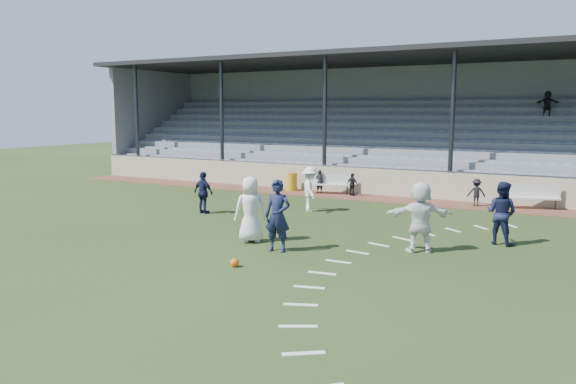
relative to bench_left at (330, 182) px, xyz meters
The scene contains 18 objects.
ground 11.03m from the bench_left, 78.02° to the right, with size 90.00×90.00×0.00m, color #273917.
cinder_track 2.37m from the bench_left, ahead, with size 34.00×2.00×0.02m, color brown.
retaining_wall 2.41m from the bench_left, 18.64° to the left, with size 34.00×0.18×1.20m, color tan.
bench_left is the anchor object (origin of this frame).
bench_right 8.72m from the bench_left, ahead, with size 2.03×1.02×0.95m.
trash_bin 2.07m from the bench_left, behind, with size 0.54×0.54×0.86m, color gold.
football 12.84m from the bench_left, 76.21° to the right, with size 0.22×0.22×0.22m, color orange.
player_white_lead 10.18m from the bench_left, 78.87° to the right, with size 0.96×0.62×1.96m, color white.
player_navy_lead 11.06m from the bench_left, 73.07° to the right, with size 0.73×0.48×1.99m, color #141937.
player_navy_mid 10.84m from the bench_left, 38.49° to the right, with size 0.89×0.70×1.84m, color #141937.
player_white_wing 4.77m from the bench_left, 74.89° to the right, with size 1.12×0.64×1.73m, color white.
player_navy_wing 7.20m from the bench_left, 107.03° to the right, with size 0.93×0.39×1.58m, color #141937.
player_white_back 11.02m from the bench_left, 52.73° to the right, with size 1.82×0.58×1.96m, color white.
sub_left_near 0.49m from the bench_left, 164.93° to the right, with size 0.40×0.26×1.10m, color black.
sub_left_far 1.18m from the bench_left, ahead, with size 0.60×0.25×1.03m, color black.
sub_right 6.65m from the bench_left, ahead, with size 0.72×0.41×1.11m, color black.
grandstand 6.16m from the bench_left, 67.31° to the left, with size 34.60×9.00×6.61m.
penalty_arc 12.55m from the bench_left, 59.27° to the right, with size 3.89×14.63×0.01m.
Camera 1 is at (8.42, -12.91, 3.84)m, focal length 35.00 mm.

